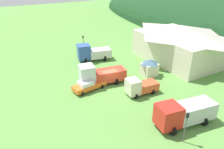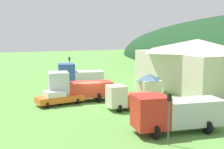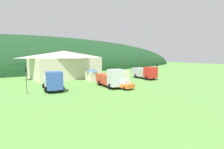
{
  "view_description": "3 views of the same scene",
  "coord_description": "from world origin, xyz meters",
  "px_view_note": "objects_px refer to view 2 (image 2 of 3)",
  "views": [
    {
      "loc": [
        26.32,
        -15.07,
        16.82
      ],
      "look_at": [
        0.25,
        -0.04,
        2.05
      ],
      "focal_mm": 34.08,
      "sensor_mm": 36.0,
      "label": 1
    },
    {
      "loc": [
        32.48,
        -11.9,
        8.11
      ],
      "look_at": [
        -1.97,
        3.48,
        2.88
      ],
      "focal_mm": 48.34,
      "sensor_mm": 36.0,
      "label": 2
    },
    {
      "loc": [
        -21.94,
        -29.3,
        6.45
      ],
      "look_at": [
        1.19,
        1.26,
        2.05
      ],
      "focal_mm": 29.14,
      "sensor_mm": 36.0,
      "label": 3
    }
  ],
  "objects_px": {
    "tow_truck_silver": "(76,87)",
    "traffic_cone_mid_row": "(101,98)",
    "box_truck_blue": "(77,75)",
    "traffic_light_west": "(69,67)",
    "depot_building": "(197,63)",
    "traffic_cone_near_pickup": "(109,93)",
    "crane_truck_red": "(175,112)",
    "light_truck_cream": "(126,98)",
    "traffic_light_east": "(169,113)",
    "play_shed_cream": "(149,85)",
    "service_pickup_orange": "(59,98)"
  },
  "relations": [
    {
      "from": "play_shed_cream",
      "to": "box_truck_blue",
      "type": "relative_size",
      "value": 0.42
    },
    {
      "from": "box_truck_blue",
      "to": "traffic_cone_mid_row",
      "type": "xyz_separation_m",
      "value": [
        9.49,
        0.08,
        -1.72
      ]
    },
    {
      "from": "service_pickup_orange",
      "to": "traffic_cone_mid_row",
      "type": "bearing_deg",
      "value": -175.65
    },
    {
      "from": "light_truck_cream",
      "to": "traffic_light_west",
      "type": "relative_size",
      "value": 1.23
    },
    {
      "from": "box_truck_blue",
      "to": "tow_truck_silver",
      "type": "bearing_deg",
      "value": 83.4
    },
    {
      "from": "depot_building",
      "to": "play_shed_cream",
      "type": "bearing_deg",
      "value": -74.27
    },
    {
      "from": "light_truck_cream",
      "to": "traffic_cone_near_pickup",
      "type": "bearing_deg",
      "value": -96.86
    },
    {
      "from": "tow_truck_silver",
      "to": "traffic_cone_mid_row",
      "type": "relative_size",
      "value": 14.67
    },
    {
      "from": "traffic_light_west",
      "to": "traffic_cone_mid_row",
      "type": "height_order",
      "value": "traffic_light_west"
    },
    {
      "from": "depot_building",
      "to": "light_truck_cream",
      "type": "relative_size",
      "value": 3.46
    },
    {
      "from": "service_pickup_orange",
      "to": "traffic_light_east",
      "type": "bearing_deg",
      "value": 97.21
    },
    {
      "from": "box_truck_blue",
      "to": "depot_building",
      "type": "bearing_deg",
      "value": 162.93
    },
    {
      "from": "tow_truck_silver",
      "to": "traffic_light_east",
      "type": "height_order",
      "value": "traffic_light_east"
    },
    {
      "from": "traffic_light_west",
      "to": "traffic_cone_mid_row",
      "type": "distance_m",
      "value": 14.01
    },
    {
      "from": "tow_truck_silver",
      "to": "service_pickup_orange",
      "type": "relative_size",
      "value": 1.4
    },
    {
      "from": "crane_truck_red",
      "to": "service_pickup_orange",
      "type": "xyz_separation_m",
      "value": [
        -13.27,
        -6.33,
        -0.88
      ]
    },
    {
      "from": "play_shed_cream",
      "to": "crane_truck_red",
      "type": "relative_size",
      "value": 0.38
    },
    {
      "from": "traffic_light_west",
      "to": "light_truck_cream",
      "type": "bearing_deg",
      "value": 1.36
    },
    {
      "from": "play_shed_cream",
      "to": "traffic_light_west",
      "type": "distance_m",
      "value": 16.75
    },
    {
      "from": "tow_truck_silver",
      "to": "traffic_cone_mid_row",
      "type": "distance_m",
      "value": 3.85
    },
    {
      "from": "tow_truck_silver",
      "to": "traffic_light_west",
      "type": "xyz_separation_m",
      "value": [
        -14.27,
        3.36,
        0.82
      ]
    },
    {
      "from": "light_truck_cream",
      "to": "traffic_cone_near_pickup",
      "type": "height_order",
      "value": "light_truck_cream"
    },
    {
      "from": "crane_truck_red",
      "to": "traffic_cone_near_pickup",
      "type": "height_order",
      "value": "crane_truck_red"
    },
    {
      "from": "light_truck_cream",
      "to": "crane_truck_red",
      "type": "relative_size",
      "value": 0.65
    },
    {
      "from": "tow_truck_silver",
      "to": "crane_truck_red",
      "type": "bearing_deg",
      "value": 115.2
    },
    {
      "from": "play_shed_cream",
      "to": "traffic_cone_near_pickup",
      "type": "xyz_separation_m",
      "value": [
        -4.41,
        -3.56,
        -1.54
      ]
    },
    {
      "from": "play_shed_cream",
      "to": "box_truck_blue",
      "type": "xyz_separation_m",
      "value": [
        -11.39,
        -5.85,
        0.18
      ]
    },
    {
      "from": "light_truck_cream",
      "to": "traffic_light_east",
      "type": "relative_size",
      "value": 1.34
    },
    {
      "from": "service_pickup_orange",
      "to": "traffic_cone_near_pickup",
      "type": "relative_size",
      "value": 8.91
    },
    {
      "from": "box_truck_blue",
      "to": "traffic_cone_near_pickup",
      "type": "xyz_separation_m",
      "value": [
        6.99,
        2.29,
        -1.72
      ]
    },
    {
      "from": "light_truck_cream",
      "to": "traffic_cone_mid_row",
      "type": "bearing_deg",
      "value": -81.34
    },
    {
      "from": "box_truck_blue",
      "to": "traffic_cone_mid_row",
      "type": "relative_size",
      "value": 13.47
    },
    {
      "from": "depot_building",
      "to": "crane_truck_red",
      "type": "bearing_deg",
      "value": -44.14
    },
    {
      "from": "depot_building",
      "to": "traffic_cone_mid_row",
      "type": "distance_m",
      "value": 16.02
    },
    {
      "from": "play_shed_cream",
      "to": "traffic_cone_mid_row",
      "type": "height_order",
      "value": "play_shed_cream"
    },
    {
      "from": "play_shed_cream",
      "to": "light_truck_cream",
      "type": "distance_m",
      "value": 6.88
    },
    {
      "from": "depot_building",
      "to": "service_pickup_orange",
      "type": "height_order",
      "value": "depot_building"
    },
    {
      "from": "depot_building",
      "to": "tow_truck_silver",
      "type": "relative_size",
      "value": 2.28
    },
    {
      "from": "traffic_cone_mid_row",
      "to": "box_truck_blue",
      "type": "bearing_deg",
      "value": -179.54
    },
    {
      "from": "box_truck_blue",
      "to": "tow_truck_silver",
      "type": "height_order",
      "value": "tow_truck_silver"
    },
    {
      "from": "play_shed_cream",
      "to": "crane_truck_red",
      "type": "xyz_separation_m",
      "value": [
        12.62,
        -5.14,
        0.16
      ]
    },
    {
      "from": "play_shed_cream",
      "to": "traffic_cone_mid_row",
      "type": "xyz_separation_m",
      "value": [
        -1.9,
        -5.77,
        -1.54
      ]
    },
    {
      "from": "depot_building",
      "to": "tow_truck_silver",
      "type": "height_order",
      "value": "depot_building"
    },
    {
      "from": "traffic_cone_near_pickup",
      "to": "play_shed_cream",
      "type": "bearing_deg",
      "value": 38.92
    },
    {
      "from": "light_truck_cream",
      "to": "traffic_light_west",
      "type": "xyz_separation_m",
      "value": [
        -19.99,
        -0.47,
        1.27
      ]
    },
    {
      "from": "traffic_light_west",
      "to": "traffic_cone_near_pickup",
      "type": "relative_size",
      "value": 6.69
    },
    {
      "from": "traffic_light_west",
      "to": "traffic_cone_mid_row",
      "type": "xyz_separation_m",
      "value": [
        13.77,
        0.05,
        -2.55
      ]
    },
    {
      "from": "depot_building",
      "to": "play_shed_cream",
      "type": "height_order",
      "value": "depot_building"
    },
    {
      "from": "box_truck_blue",
      "to": "tow_truck_silver",
      "type": "xyz_separation_m",
      "value": [
        9.98,
        -3.33,
        0.0
      ]
    },
    {
      "from": "box_truck_blue",
      "to": "traffic_light_east",
      "type": "xyz_separation_m",
      "value": [
        26.2,
        -1.39,
        0.64
      ]
    }
  ]
}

